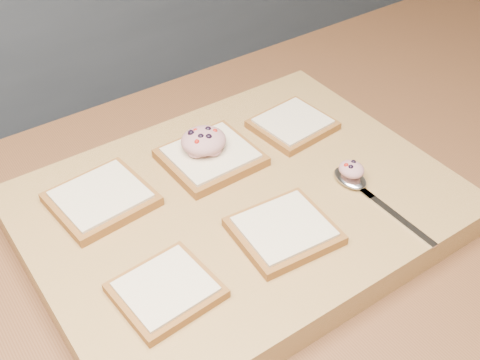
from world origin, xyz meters
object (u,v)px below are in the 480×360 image
object	(u,v)px
cutting_board	(240,209)
bread_far_center	(211,157)
tuna_salad_dollop	(203,140)
spoon	(357,183)

from	to	relation	value
cutting_board	bread_far_center	xyz separation A→B (m)	(0.01, 0.09, 0.03)
tuna_salad_dollop	spoon	distance (m)	0.22
bread_far_center	spoon	distance (m)	0.21
cutting_board	tuna_salad_dollop	world-z (taller)	tuna_salad_dollop
cutting_board	spoon	world-z (taller)	spoon
cutting_board	spoon	xyz separation A→B (m)	(0.14, -0.07, 0.03)
spoon	tuna_salad_dollop	bearing A→B (deg)	129.12
cutting_board	tuna_salad_dollop	distance (m)	0.11
bread_far_center	spoon	xyz separation A→B (m)	(0.13, -0.16, -0.00)
spoon	bread_far_center	bearing A→B (deg)	130.03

